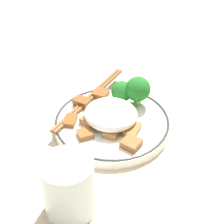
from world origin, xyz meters
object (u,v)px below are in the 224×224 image
at_px(broccoli_back_center, 120,92).
at_px(drinking_glass, 70,188).
at_px(plate, 112,123).
at_px(broccoli_back_left, 138,89).
at_px(chopsticks, 90,98).

height_order(broccoli_back_center, drinking_glass, drinking_glass).
height_order(plate, drinking_glass, drinking_glass).
distance_m(broccoli_back_left, chopsticks, 0.10).
relative_size(broccoli_back_left, chopsticks, 0.26).
height_order(chopsticks, drinking_glass, drinking_glass).
bearing_deg(chopsticks, plate, 142.36).
relative_size(plate, drinking_glass, 2.26).
bearing_deg(broccoli_back_center, broccoli_back_left, -172.93).
height_order(broccoli_back_left, chopsticks, broccoli_back_left).
relative_size(broccoli_back_left, broccoli_back_center, 1.28).
xyz_separation_m(broccoli_back_left, broccoli_back_center, (0.03, 0.00, -0.01)).
height_order(plate, broccoli_back_center, broccoli_back_center).
xyz_separation_m(plate, broccoli_back_left, (-0.03, -0.06, 0.04)).
relative_size(chopsticks, drinking_glass, 2.47).
bearing_deg(broccoli_back_center, plate, 92.87).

